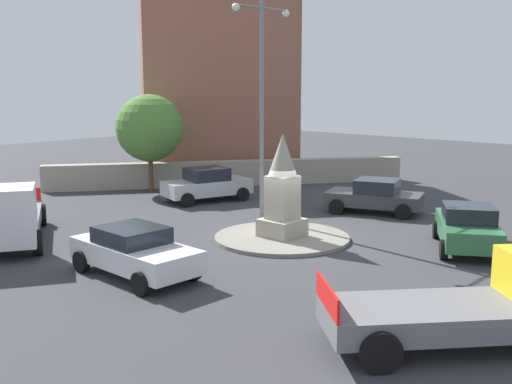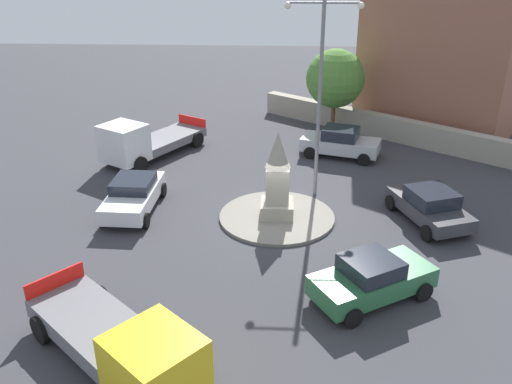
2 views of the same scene
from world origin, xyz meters
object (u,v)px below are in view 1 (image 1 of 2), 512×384
at_px(car_white_parked_left, 135,251).
at_px(truck_white_parked_right, 6,218).
at_px(monument, 282,189).
at_px(car_green_approaching, 468,227).
at_px(car_dark_grey_near_island, 375,196).
at_px(car_silver_far_side, 207,184).
at_px(streetlamp, 262,89).
at_px(truck_yellow_waiting, 500,302).
at_px(corner_building, 217,87).
at_px(tree_near_wall, 150,128).

xyz_separation_m(car_white_parked_left, truck_white_parked_right, (0.97, -5.68, 0.29)).
distance_m(monument, car_green_approaching, 6.31).
bearing_deg(car_dark_grey_near_island, truck_white_parked_right, -24.95).
height_order(car_silver_far_side, truck_white_parked_right, truck_white_parked_right).
relative_size(streetlamp, truck_yellow_waiting, 1.51).
height_order(car_silver_far_side, car_green_approaching, car_silver_far_side).
bearing_deg(car_silver_far_side, corner_building, -137.72).
bearing_deg(truck_white_parked_right, truck_yellow_waiting, 101.84).
xyz_separation_m(streetlamp, truck_yellow_waiting, (5.52, 11.56, -4.29)).
xyz_separation_m(car_dark_grey_near_island, car_green_approaching, (3.09, 5.41, 0.03)).
distance_m(streetlamp, car_green_approaching, 9.15).
xyz_separation_m(streetlamp, truck_white_parked_right, (8.72, -3.67, -4.19)).
relative_size(car_green_approaching, truck_yellow_waiting, 0.74).
height_order(truck_yellow_waiting, corner_building, corner_building).
bearing_deg(truck_white_parked_right, monument, 138.88).
xyz_separation_m(car_green_approaching, truck_yellow_waiting, (6.90, 3.69, 0.17)).
bearing_deg(car_white_parked_left, monument, 175.71).
distance_m(car_white_parked_left, corner_building, 20.86).
distance_m(car_green_approaching, corner_building, 20.31).
height_order(car_green_approaching, corner_building, corner_building).
relative_size(car_white_parked_left, truck_white_parked_right, 0.67).
xyz_separation_m(streetlamp, car_green_approaching, (-1.38, 7.87, -4.46)).
bearing_deg(corner_building, tree_near_wall, 16.23).
bearing_deg(car_green_approaching, car_white_parked_left, -32.71).
bearing_deg(car_green_approaching, tree_near_wall, -90.35).
bearing_deg(car_silver_far_side, car_green_approaching, 89.21).
xyz_separation_m(streetlamp, car_dark_grey_near_island, (-4.47, 2.46, -4.49)).
distance_m(car_silver_far_side, car_white_parked_left, 11.51).
bearing_deg(car_silver_far_side, truck_white_parked_right, 6.15).
xyz_separation_m(car_dark_grey_near_island, truck_yellow_waiting, (9.99, 9.10, 0.20)).
bearing_deg(truck_white_parked_right, corner_building, -157.18).
distance_m(truck_white_parked_right, tree_near_wall, 11.63).
relative_size(car_dark_grey_near_island, truck_yellow_waiting, 0.74).
xyz_separation_m(streetlamp, car_white_parked_left, (7.75, 2.00, -4.49)).
height_order(streetlamp, car_silver_far_side, streetlamp).
distance_m(monument, car_dark_grey_near_island, 6.25).
relative_size(car_white_parked_left, tree_near_wall, 0.86).
height_order(car_dark_grey_near_island, car_green_approaching, car_green_approaching).
distance_m(monument, car_silver_far_side, 8.00).
relative_size(streetlamp, car_white_parked_left, 2.09).
bearing_deg(monument, corner_building, -126.62).
distance_m(monument, corner_building, 16.82).
bearing_deg(streetlamp, tree_near_wall, -99.52).
relative_size(streetlamp, car_dark_grey_near_island, 2.05).
bearing_deg(car_green_approaching, truck_white_parked_right, -48.82).
bearing_deg(monument, tree_near_wall, -105.71).
xyz_separation_m(car_green_approaching, corner_building, (-6.76, -18.63, 4.41)).
height_order(car_green_approaching, tree_near_wall, tree_near_wall).
bearing_deg(car_dark_grey_near_island, corner_building, -105.50).
height_order(car_silver_far_side, tree_near_wall, tree_near_wall).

